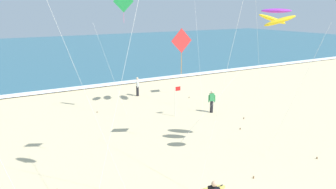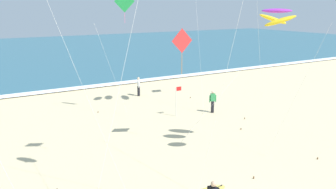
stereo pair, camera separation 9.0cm
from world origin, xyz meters
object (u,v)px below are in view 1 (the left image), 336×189
object	(u,v)px
kite_diamond_emerald_far	(123,4)
kite_diamond_scarlet_extra	(183,44)
bystander_green_top	(212,101)
kite_arc_violet_distant	(276,17)
bystander_white_top	(137,86)
lifeguard_flag	(176,98)

from	to	relation	value
kite_diamond_emerald_far	kite_diamond_scarlet_extra	world-z (taller)	kite_diamond_emerald_far
bystander_green_top	kite_diamond_emerald_far	bearing A→B (deg)	154.35
kite_arc_violet_distant	bystander_green_top	size ratio (longest dim) A/B	4.54
kite_arc_violet_distant	bystander_white_top	world-z (taller)	kite_arc_violet_distant
kite_arc_violet_distant	bystander_white_top	bearing A→B (deg)	89.27
kite_diamond_emerald_far	lifeguard_flag	bearing A→B (deg)	-35.42
bystander_white_top	bystander_green_top	xyz separation A→B (m)	(2.26, -7.08, 0.00)
kite_arc_violet_distant	kite_diamond_scarlet_extra	xyz separation A→B (m)	(-2.63, 3.64, -1.42)
bystander_white_top	bystander_green_top	bearing A→B (deg)	-72.33
kite_diamond_emerald_far	kite_arc_violet_distant	world-z (taller)	kite_diamond_emerald_far
bystander_white_top	kite_arc_violet_distant	bearing A→B (deg)	-90.73
kite_diamond_emerald_far	bystander_white_top	xyz separation A→B (m)	(3.17, 4.47, -6.61)
kite_arc_violet_distant	bystander_white_top	size ratio (longest dim) A/B	4.54
kite_arc_violet_distant	kite_diamond_scarlet_extra	bearing A→B (deg)	125.85
bystander_green_top	bystander_white_top	bearing A→B (deg)	107.67
kite_diamond_emerald_far	bystander_green_top	size ratio (longest dim) A/B	5.23
kite_diamond_emerald_far	bystander_white_top	distance (m)	8.59
kite_diamond_emerald_far	lifeguard_flag	world-z (taller)	kite_diamond_emerald_far
kite_diamond_emerald_far	lifeguard_flag	distance (m)	7.06
kite_diamond_emerald_far	bystander_green_top	distance (m)	8.94
kite_diamond_scarlet_extra	kite_arc_violet_distant	bearing A→B (deg)	-54.15
bystander_white_top	lifeguard_flag	world-z (taller)	lifeguard_flag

